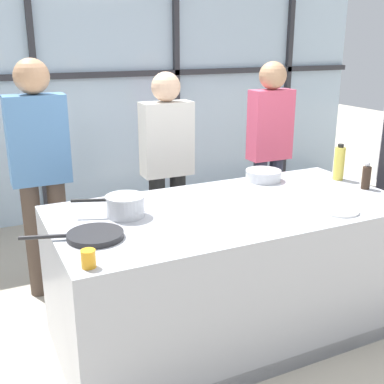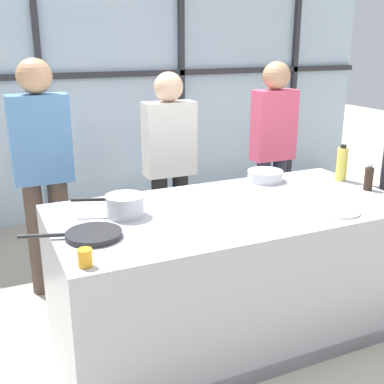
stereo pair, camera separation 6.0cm
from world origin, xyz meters
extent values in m
plane|color=#BCB29E|center=(0.00, 0.00, 0.00)|extent=(18.00, 18.00, 0.00)
cube|color=silver|center=(0.00, 2.66, 1.40)|extent=(6.40, 0.04, 2.80)
cube|color=#2D2D33|center=(0.00, 2.61, 1.54)|extent=(6.40, 0.06, 0.06)
cube|color=#2D2D33|center=(-0.77, 2.61, 1.40)|extent=(0.06, 0.06, 2.80)
cube|color=#2D2D33|center=(0.77, 2.61, 1.40)|extent=(0.06, 0.06, 2.80)
cube|color=#2D2D33|center=(2.30, 2.61, 1.40)|extent=(0.06, 0.06, 2.80)
cube|color=#A8AAB2|center=(0.00, 0.00, 0.44)|extent=(2.25, 1.09, 0.89)
cube|color=black|center=(-0.79, 0.00, 0.88)|extent=(0.52, 0.52, 0.01)
cube|color=black|center=(0.00, -0.53, 0.05)|extent=(2.21, 0.03, 0.10)
cylinder|color=#38383D|center=(-0.91, -0.12, 0.89)|extent=(0.13, 0.13, 0.01)
cylinder|color=#38383D|center=(-0.66, -0.12, 0.89)|extent=(0.13, 0.13, 0.01)
cylinder|color=#38383D|center=(-0.91, 0.12, 0.89)|extent=(0.13, 0.13, 0.01)
cylinder|color=#38383D|center=(-0.66, 0.12, 0.89)|extent=(0.13, 0.13, 0.01)
cylinder|color=#47382D|center=(-0.91, 1.07, 0.44)|extent=(0.13, 0.13, 0.89)
cylinder|color=#47382D|center=(-1.09, 1.07, 0.44)|extent=(0.13, 0.13, 0.89)
cube|color=#4C7AAD|center=(-1.00, 1.07, 1.21)|extent=(0.42, 0.19, 0.64)
sphere|color=tan|center=(-1.00, 1.07, 1.65)|extent=(0.25, 0.25, 0.25)
cylinder|color=black|center=(0.09, 1.07, 0.41)|extent=(0.13, 0.13, 0.83)
cylinder|color=black|center=(-0.09, 1.07, 0.41)|extent=(0.13, 0.13, 0.83)
cube|color=beige|center=(0.00, 1.07, 1.13)|extent=(0.42, 0.19, 0.60)
sphere|color=#D8AD8C|center=(0.00, 1.07, 1.54)|extent=(0.23, 0.23, 0.23)
cylinder|color=#232838|center=(1.09, 1.07, 0.43)|extent=(0.12, 0.12, 0.86)
cylinder|color=#232838|center=(0.91, 1.07, 0.43)|extent=(0.12, 0.12, 0.86)
cube|color=#DB4C6B|center=(1.00, 1.07, 1.17)|extent=(0.39, 0.18, 0.62)
sphere|color=tan|center=(1.00, 1.07, 1.60)|extent=(0.24, 0.24, 0.24)
cylinder|color=#232326|center=(-0.91, -0.12, 0.91)|extent=(0.30, 0.30, 0.03)
cylinder|color=#B26B2D|center=(-0.91, -0.12, 0.92)|extent=(0.23, 0.23, 0.01)
cylinder|color=#232326|center=(-1.17, -0.05, 0.91)|extent=(0.24, 0.09, 0.02)
cylinder|color=silver|center=(-0.66, 0.12, 0.95)|extent=(0.23, 0.23, 0.13)
cylinder|color=silver|center=(-0.66, 0.12, 1.01)|extent=(0.23, 0.23, 0.01)
cylinder|color=black|center=(-0.86, 0.20, 0.99)|extent=(0.20, 0.09, 0.02)
cylinder|color=white|center=(0.54, -0.37, 0.90)|extent=(0.23, 0.23, 0.01)
cylinder|color=silver|center=(0.50, 0.41, 0.93)|extent=(0.26, 0.26, 0.08)
cylinder|color=#4C4C51|center=(0.50, 0.41, 0.96)|extent=(0.22, 0.22, 0.01)
cylinder|color=#E0CC4C|center=(1.03, 0.19, 1.01)|extent=(0.08, 0.08, 0.25)
cylinder|color=black|center=(1.03, 0.19, 1.15)|extent=(0.04, 0.04, 0.02)
cylinder|color=#332319|center=(1.04, -0.07, 0.97)|extent=(0.06, 0.06, 0.16)
sphere|color=#B2B2B7|center=(1.04, -0.07, 1.07)|extent=(0.04, 0.04, 0.04)
cylinder|color=orange|center=(-1.03, -0.45, 0.93)|extent=(0.07, 0.07, 0.09)
camera|label=1|loc=(-1.46, -2.47, 1.90)|focal=45.00mm
camera|label=2|loc=(-1.41, -2.50, 1.90)|focal=45.00mm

